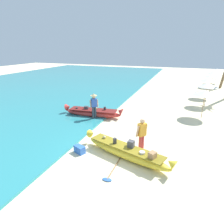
# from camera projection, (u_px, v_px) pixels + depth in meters

# --- Properties ---
(ground_plane) EXTENTS (80.00, 80.00, 0.00)m
(ground_plane) POSITION_uv_depth(u_px,v_px,m) (118.00, 153.00, 8.84)
(ground_plane) COLOR beige
(sea) EXTENTS (24.00, 56.00, 0.10)m
(sea) POSITION_uv_depth(u_px,v_px,m) (17.00, 91.00, 20.66)
(sea) COLOR teal
(sea) RESTS_ON ground
(boat_yellow_foreground) EXTENTS (4.38, 1.90, 0.83)m
(boat_yellow_foreground) POSITION_uv_depth(u_px,v_px,m) (126.00, 152.00, 8.35)
(boat_yellow_foreground) COLOR yellow
(boat_yellow_foreground) RESTS_ON ground
(boat_red_midground) EXTENTS (4.24, 1.23, 0.83)m
(boat_red_midground) POSITION_uv_depth(u_px,v_px,m) (93.00, 113.00, 13.30)
(boat_red_midground) COLOR red
(boat_red_midground) RESTS_ON ground
(person_vendor_hatted) EXTENTS (0.54, 0.51, 1.78)m
(person_vendor_hatted) POSITION_uv_depth(u_px,v_px,m) (94.00, 105.00, 12.48)
(person_vendor_hatted) COLOR #333842
(person_vendor_hatted) RESTS_ON ground
(person_tourist_customer) EXTENTS (0.50, 0.55, 1.66)m
(person_tourist_customer) POSITION_uv_depth(u_px,v_px,m) (142.00, 134.00, 8.57)
(person_tourist_customer) COLOR #B2383D
(person_tourist_customer) RESTS_ON ground
(parasol_row_0) EXTENTS (1.60, 1.60, 1.91)m
(parasol_row_0) POSITION_uv_depth(u_px,v_px,m) (205.00, 93.00, 12.62)
(parasol_row_0) COLOR #8E6B47
(parasol_row_0) RESTS_ON ground
(parasol_row_1) EXTENTS (1.60, 1.60, 1.91)m
(parasol_row_1) POSITION_uv_depth(u_px,v_px,m) (208.00, 85.00, 15.12)
(parasol_row_1) COLOR #8E6B47
(parasol_row_1) RESTS_ON ground
(parasol_row_2) EXTENTS (1.60, 1.60, 1.91)m
(parasol_row_2) POSITION_uv_depth(u_px,v_px,m) (208.00, 80.00, 17.59)
(parasol_row_2) COLOR #8E6B47
(parasol_row_2) RESTS_ON ground
(parasol_row_3) EXTENTS (1.60, 1.60, 1.91)m
(parasol_row_3) POSITION_uv_depth(u_px,v_px,m) (212.00, 76.00, 19.90)
(parasol_row_3) COLOR #8E6B47
(parasol_row_3) RESTS_ON ground
(parasol_row_4) EXTENTS (1.60, 1.60, 1.91)m
(parasol_row_4) POSITION_uv_depth(u_px,v_px,m) (213.00, 73.00, 22.28)
(parasol_row_4) COLOR #8E6B47
(parasol_row_4) RESTS_ON ground
(parasol_row_5) EXTENTS (1.60, 1.60, 1.91)m
(parasol_row_5) POSITION_uv_depth(u_px,v_px,m) (217.00, 70.00, 24.75)
(parasol_row_5) COLOR #8E6B47
(parasol_row_5) RESTS_ON ground
(cooler_box) EXTENTS (0.59, 0.47, 0.34)m
(cooler_box) POSITION_uv_depth(u_px,v_px,m) (80.00, 149.00, 8.77)
(cooler_box) COLOR blue
(cooler_box) RESTS_ON ground
(paddle) EXTENTS (0.36, 1.63, 0.05)m
(paddle) POSITION_uv_depth(u_px,v_px,m) (112.00, 172.00, 7.44)
(paddle) COLOR #8E6B47
(paddle) RESTS_ON ground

